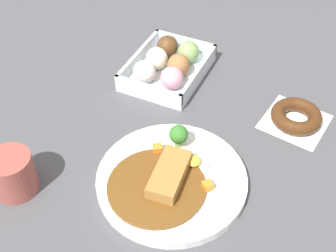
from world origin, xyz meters
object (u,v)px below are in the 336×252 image
(donut_box, at_px, (168,65))
(coffee_mug, at_px, (13,174))
(chocolate_ring_donut, at_px, (296,117))
(curry_plate, at_px, (171,178))

(donut_box, height_order, coffee_mug, coffee_mug)
(donut_box, height_order, chocolate_ring_donut, donut_box)
(curry_plate, bearing_deg, coffee_mug, -62.68)
(chocolate_ring_donut, relative_size, coffee_mug, 1.76)
(donut_box, bearing_deg, curry_plate, 25.96)
(chocolate_ring_donut, bearing_deg, curry_plate, -33.02)
(donut_box, relative_size, chocolate_ring_donut, 1.49)
(chocolate_ring_donut, height_order, coffee_mug, coffee_mug)
(curry_plate, bearing_deg, chocolate_ring_donut, 146.98)
(chocolate_ring_donut, distance_m, coffee_mug, 0.56)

